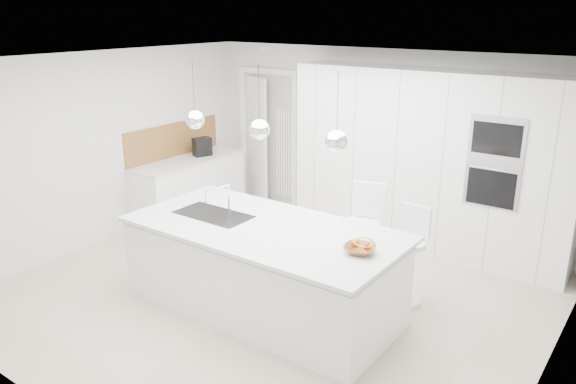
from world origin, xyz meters
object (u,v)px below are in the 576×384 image
Objects in this scene: espresso_machine at (202,147)px; island_base at (262,270)px; bar_stool_left at (361,239)px; bar_stool_right at (409,257)px; fruit_bowl at (360,249)px.

island_base is at bearing -14.51° from espresso_machine.
island_base is 10.18× the size of espresso_machine.
bar_stool_right is (0.56, 0.01, -0.07)m from bar_stool_left.
espresso_machine is at bearing 154.43° from fruit_bowl.
fruit_bowl is at bearing -77.76° from bar_stool_left.
espresso_machine is at bearing 174.08° from bar_stool_right.
bar_stool_left is at bearing -173.16° from bar_stool_right.
espresso_machine is 0.23× the size of bar_stool_left.
bar_stool_right is at bearing 85.64° from fruit_bowl.
espresso_machine reaches higher than fruit_bowl.
fruit_bowl is 1.03× the size of espresso_machine.
bar_stool_left is (-0.49, 0.94, -0.34)m from fruit_bowl.
fruit_bowl reaches higher than island_base.
bar_stool_left is at bearing 117.33° from fruit_bowl.
bar_stool_left is at bearing 6.38° from espresso_machine.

